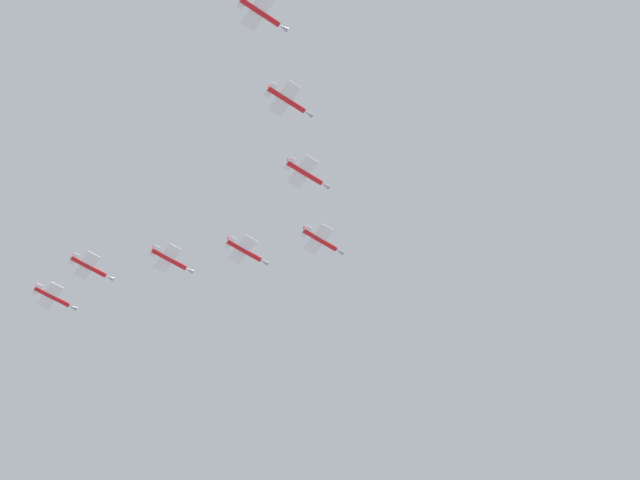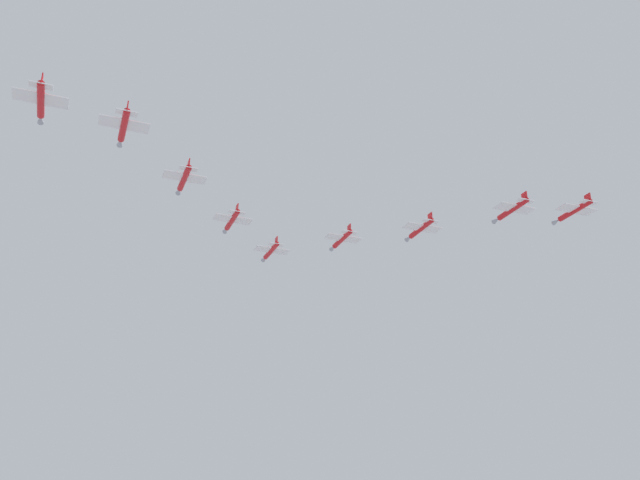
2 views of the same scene
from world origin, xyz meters
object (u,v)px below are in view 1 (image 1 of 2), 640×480
jet_port_inner (245,251)px  jet_starboard_trail (53,297)px  jet_starboard_inner (306,174)px  jet_port_trail (261,13)px  jet_lead (321,240)px  jet_port_outer (170,260)px  jet_center_rear (90,267)px  jet_starboard_outer (288,100)px

jet_port_inner → jet_starboard_trail: 55.10m
jet_starboard_inner → jet_port_trail: 42.20m
jet_starboard_trail → jet_port_trail: bearing=2.2°
jet_lead → jet_port_trail: size_ratio=1.00×
jet_port_outer → jet_starboard_trail: size_ratio=1.00×
jet_port_outer → jet_center_rear: (-1.62, -21.70, -0.17)m
jet_port_inner → jet_starboard_trail: bearing=-140.6°
jet_lead → jet_port_outer: (-5.53, -40.31, 1.22)m
jet_port_inner → jet_center_rear: (-4.30, -41.97, 0.82)m
jet_port_outer → jet_port_trail: size_ratio=1.00×
jet_starboard_inner → jet_starboard_outer: (20.16, -3.43, -0.99)m
jet_port_inner → jet_starboard_trail: size_ratio=1.00×
jet_lead → jet_port_trail: (61.35, -11.47, -1.05)m
jet_starboard_inner → jet_port_outer: jet_port_outer is taller
jet_lead → jet_starboard_trail: (-16.34, -73.45, 0.60)m
jet_starboard_outer → jet_starboard_trail: size_ratio=1.00×
jet_port_trail → jet_port_inner: bearing=151.2°
jet_starboard_inner → jet_starboard_outer: size_ratio=1.00×
jet_port_inner → jet_starboard_outer: size_ratio=1.00×
jet_port_inner → jet_starboard_outer: jet_port_inner is taller
jet_starboard_outer → jet_port_trail: jet_port_trail is taller
jet_port_inner → jet_port_trail: 64.79m
jet_center_rear → jet_port_trail: size_ratio=1.00×
jet_port_trail → jet_starboard_trail: size_ratio=1.00×
jet_lead → jet_center_rear: 62.43m
jet_port_outer → jet_starboard_outer: (45.67, 33.69, -2.44)m
jet_starboard_outer → jet_center_rear: (-47.29, -55.39, 2.28)m
jet_lead → jet_starboard_inner: (19.98, -3.18, -0.23)m
jet_port_inner → jet_starboard_inner: (22.83, 16.85, -0.47)m
jet_starboard_inner → jet_port_outer: 45.07m
jet_port_inner → jet_center_rear: bearing=-132.3°
jet_port_outer → jet_center_rear: size_ratio=1.00×
jet_port_inner → jet_port_outer: bearing=-133.9°
jet_port_trail → jet_port_outer: bearing=166.9°
jet_port_outer → jet_starboard_trail: bearing=-144.5°
jet_starboard_inner → jet_port_trail: size_ratio=1.00×
jet_lead → jet_starboard_inner: jet_lead is taller
jet_port_outer → jet_starboard_outer: size_ratio=1.00×
jet_center_rear → jet_starboard_trail: bearing=-165.2°
jet_starboard_outer → jet_port_outer: bearing=-180.0°
jet_port_inner → jet_center_rear: 42.20m
jet_port_outer → jet_port_inner: bearing=46.1°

